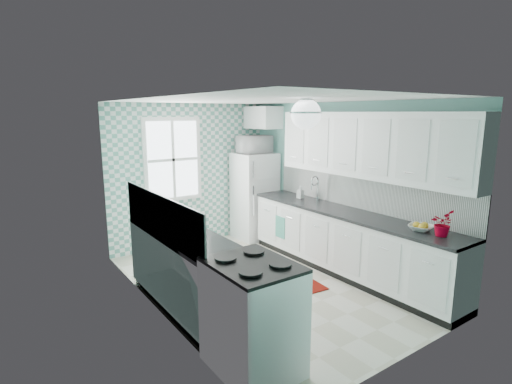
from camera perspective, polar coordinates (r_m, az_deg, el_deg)
floor at (r=5.73m, az=1.05°, el=-12.91°), size 3.00×4.40×0.02m
ceiling at (r=5.24m, az=1.16°, el=13.14°), size 3.00×4.40×0.02m
wall_back at (r=7.22m, az=-9.32°, el=2.44°), size 3.00×0.02×2.50m
wall_front at (r=3.85m, az=21.05°, el=-5.94°), size 3.00×0.02×2.50m
wall_left at (r=4.64m, az=-14.15°, el=-2.66°), size 0.02×4.40×2.50m
wall_right at (r=6.34m, az=12.19°, el=1.12°), size 0.02×4.40×2.50m
accent_wall at (r=7.20m, az=-9.24°, el=2.42°), size 3.00×0.01×2.50m
window at (r=6.99m, az=-11.81°, el=4.55°), size 1.04×0.05×1.44m
backsplash_right at (r=6.07m, az=14.79°, el=0.03°), size 0.02×3.60×0.51m
backsplash_left at (r=4.59m, az=-13.52°, el=-3.48°), size 0.02×2.15×0.51m
upper_cabinets_right at (r=5.74m, az=15.68°, el=6.47°), size 0.33×3.20×0.90m
upper_cabinet_fridge at (r=7.48m, az=0.89°, el=10.58°), size 0.40×0.74×0.40m
ceiling_light at (r=4.61m, az=7.14°, el=10.99°), size 0.34×0.34×0.35m
base_cabinets_right at (r=6.05m, az=12.65°, el=-7.21°), size 0.60×3.60×0.90m
countertop_right at (r=5.91m, az=12.75°, el=-2.91°), size 0.63×3.60×0.04m
base_cabinets_left at (r=4.93m, az=-9.95°, el=-11.42°), size 0.60×2.15×0.90m
countertop_left at (r=4.78m, az=-9.98°, el=-6.18°), size 0.63×2.15×0.04m
fridge at (r=7.50m, az=-0.20°, el=-0.54°), size 0.70×0.70×1.61m
stove at (r=3.80m, az=-0.50°, el=-17.16°), size 0.68×0.84×1.02m
sink at (r=6.45m, az=7.78°, el=-1.42°), size 0.44×0.37×0.53m
rug at (r=5.75m, az=5.31°, el=-12.69°), size 0.67×0.90×0.01m
dish_towel at (r=6.63m, az=3.48°, el=-5.04°), size 0.11×0.23×0.36m
fruit_bowl at (r=5.22m, az=22.48°, el=-4.74°), size 0.35×0.35×0.07m
potted_plant at (r=5.07m, az=25.01°, el=-4.08°), size 0.34×0.32×0.30m
soap_bottle at (r=6.67m, az=6.37°, el=-0.01°), size 0.10×0.10×0.21m
microwave at (r=7.37m, az=-0.21°, el=6.83°), size 0.59×0.41×0.32m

